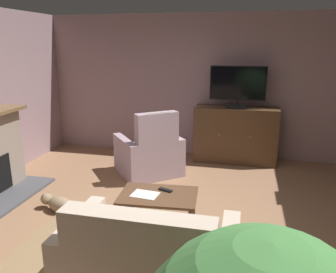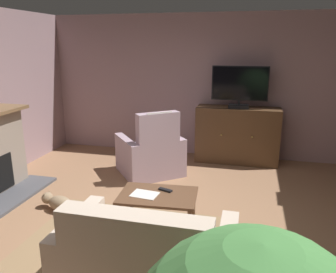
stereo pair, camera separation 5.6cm
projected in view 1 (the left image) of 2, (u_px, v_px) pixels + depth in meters
The scene contains 11 objects.
ground_plane at pixel (162, 238), 3.85m from camera, with size 6.61×6.81×0.04m, color #936B4C.
wall_back at pixel (201, 86), 6.46m from camera, with size 6.61×0.10×2.68m, color gray.
rug_central at pixel (118, 255), 3.51m from camera, with size 2.17×2.11×0.01m, color #8E704C.
tv_cabinet at pixel (235, 136), 6.20m from camera, with size 1.49×0.51×1.02m.
television at pixel (238, 86), 5.91m from camera, with size 0.97×0.20×0.74m.
coffee_table at pixel (158, 199), 3.89m from camera, with size 0.93×0.66×0.46m.
tv_remote at pixel (166, 190), 3.97m from camera, with size 0.17×0.05×0.02m, color black.
folded_newspaper at pixel (145, 194), 3.87m from camera, with size 0.30×0.22×0.01m, color silver.
sofa_floral at pixel (149, 264), 2.87m from camera, with size 1.48×0.88×0.93m.
armchair_facing_sofa at pixel (150, 154), 5.63m from camera, with size 1.30×1.29×1.13m.
cat at pixel (57, 203), 4.41m from camera, with size 0.68×0.29×0.23m.
Camera 1 is at (0.83, -3.30, 2.12)m, focal length 36.09 mm.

